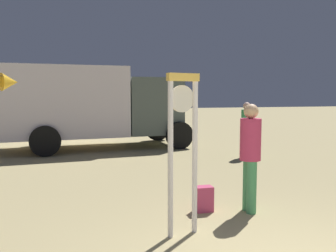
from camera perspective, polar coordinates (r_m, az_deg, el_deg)
standing_clock at (r=4.74m, az=2.29°, el=-1.93°), size 0.45×0.19×2.10m
person_near_clock at (r=5.84m, az=12.57°, el=-3.95°), size 0.32×0.32×1.68m
backpack at (r=5.92m, az=5.55°, el=-11.14°), size 0.26×0.23×0.40m
person_distant at (r=10.86m, az=12.00°, el=-0.08°), size 0.30×0.30×1.58m
box_truck_near at (r=12.52m, az=-12.51°, el=3.39°), size 6.37×3.02×2.68m
box_truck_far at (r=22.19m, az=-20.45°, el=4.22°), size 7.25×4.01×2.91m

